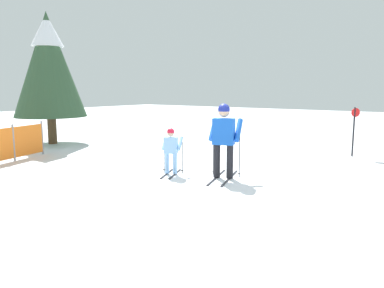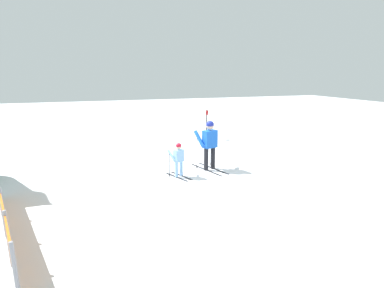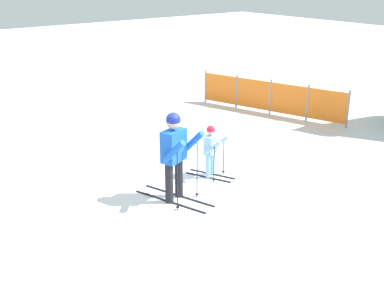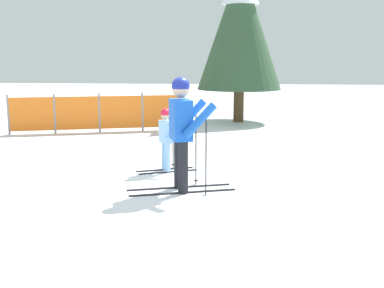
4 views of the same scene
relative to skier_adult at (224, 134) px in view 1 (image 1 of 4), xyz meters
name	(u,v)px [view 1 (image 1 of 4)]	position (x,y,z in m)	size (l,w,h in m)	color
ground_plane	(215,176)	(0.08, 0.28, -1.06)	(60.00, 60.00, 0.00)	white
skier_adult	(224,134)	(0.00, 0.00, 0.00)	(1.71, 0.93, 1.78)	black
skier_child	(171,147)	(-0.42, 1.27, -0.38)	(1.10, 0.69, 1.16)	black
conifer_far	(48,63)	(0.94, 8.32, 2.02)	(2.68, 2.68, 4.98)	#4C3823
trail_marker	(354,126)	(4.89, -1.80, -0.11)	(0.21, 0.22, 1.55)	black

